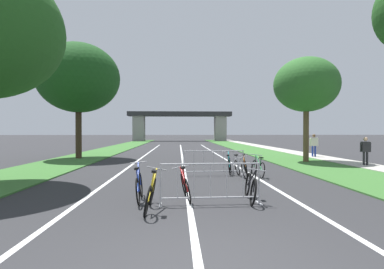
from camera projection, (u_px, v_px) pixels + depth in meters
grass_verge_left at (112, 150)px, 29.79m from camera, size 3.49×64.31×0.05m
grass_verge_right at (249, 149)px, 30.41m from camera, size 3.49×64.31×0.05m
sidewalk_path_right at (275, 149)px, 30.53m from camera, size 1.76×64.31×0.08m
lane_stripe_center at (182, 156)px, 22.40m from camera, size 0.14×37.20×0.01m
lane_stripe_right_lane at (220, 156)px, 22.53m from camera, size 0.14×37.20×0.01m
lane_stripe_left_lane at (144, 156)px, 22.28m from camera, size 0.14×37.20×0.01m
overpass_bridge at (180, 121)px, 56.87m from camera, size 19.44×2.99×5.54m
tree_left_pine_near at (78, 78)px, 20.04m from camera, size 5.44×5.44×7.73m
tree_right_cypress_far at (306, 85)px, 17.78m from camera, size 3.79×3.79×6.23m
crowd_barrier_nearest at (210, 184)px, 7.54m from camera, size 2.57×0.54×1.05m
crowd_barrier_second at (214, 163)px, 12.48m from camera, size 2.58×0.59×1.05m
bicycle_blue_0 at (139, 187)px, 7.92m from camera, size 0.47×1.65×1.02m
bicycle_orange_1 at (245, 166)px, 13.03m from camera, size 0.44×1.59×0.90m
bicycle_green_2 at (258, 168)px, 12.20m from camera, size 0.55×1.64×0.90m
bicycle_silver_3 at (240, 168)px, 12.03m from camera, size 0.48×1.70×0.91m
bicycle_black_4 at (250, 187)px, 7.95m from camera, size 0.47×1.76×1.00m
bicycle_yellow_5 at (151, 194)px, 6.95m from camera, size 0.49×1.75×0.99m
bicycle_teal_6 at (230, 165)px, 13.02m from camera, size 0.54×1.62×1.00m
bicycle_red_7 at (185, 186)px, 8.06m from camera, size 0.53×1.66×0.93m
pedestrian_with_backpack at (366, 149)px, 15.77m from camera, size 0.56×0.30×1.54m
pedestrian_pushing_bike at (314, 143)px, 21.00m from camera, size 0.59×0.34×1.65m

